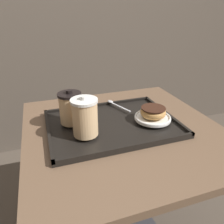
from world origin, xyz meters
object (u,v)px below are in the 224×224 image
Objects in this scene: spoon at (114,103)px; coffee_cup_rear at (71,108)px; donut_chocolate_glazed at (153,112)px; coffee_cup_front at (85,117)px.

coffee_cup_rear is at bearing 96.07° from spoon.
coffee_cup_rear is at bearing 165.75° from donut_chocolate_glazed.
spoon is at bearing 27.62° from coffee_cup_rear.
coffee_cup_rear is 0.34m from donut_chocolate_glazed.
spoon is at bearing 117.69° from donut_chocolate_glazed.
donut_chocolate_glazed is 0.70× the size of spoon.
coffee_cup_front is 1.00× the size of spoon.
donut_chocolate_glazed is at bearing -14.25° from coffee_cup_rear.
coffee_cup_rear reaches higher than spoon.
coffee_cup_front reaches higher than coffee_cup_rear.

